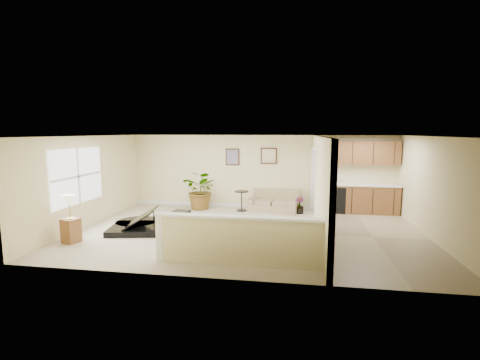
% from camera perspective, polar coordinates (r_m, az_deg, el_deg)
% --- Properties ---
extents(floor, '(9.00, 9.00, 0.00)m').
position_cam_1_polar(floor, '(9.24, 1.37, -8.49)').
color(floor, '#C0B295').
rests_on(floor, ground).
extents(back_wall, '(9.00, 0.04, 2.50)m').
position_cam_1_polar(back_wall, '(11.92, 3.29, 1.36)').
color(back_wall, beige).
rests_on(back_wall, floor).
extents(front_wall, '(9.00, 0.04, 2.50)m').
position_cam_1_polar(front_wall, '(6.06, -2.35, -5.08)').
color(front_wall, beige).
rests_on(front_wall, floor).
extents(left_wall, '(0.04, 6.00, 2.50)m').
position_cam_1_polar(left_wall, '(10.54, -23.64, -0.16)').
color(left_wall, beige).
rests_on(left_wall, floor).
extents(right_wall, '(0.04, 6.00, 2.50)m').
position_cam_1_polar(right_wall, '(9.50, 29.41, -1.35)').
color(right_wall, beige).
rests_on(right_wall, floor).
extents(ceiling, '(9.00, 6.00, 0.04)m').
position_cam_1_polar(ceiling, '(8.87, 1.42, 7.20)').
color(ceiling, silver).
rests_on(ceiling, back_wall).
extents(kitchen_vinyl, '(2.70, 6.00, 0.01)m').
position_cam_1_polar(kitchen_vinyl, '(9.38, 21.05, -8.76)').
color(kitchen_vinyl, '#998C68').
rests_on(kitchen_vinyl, floor).
extents(interior_partition, '(0.18, 5.99, 2.50)m').
position_cam_1_polar(interior_partition, '(9.17, 12.83, -1.01)').
color(interior_partition, beige).
rests_on(interior_partition, floor).
extents(pony_half_wall, '(3.42, 0.22, 1.00)m').
position_cam_1_polar(pony_half_wall, '(6.90, -0.54, -9.73)').
color(pony_half_wall, beige).
rests_on(pony_half_wall, floor).
extents(left_window, '(0.05, 2.15, 1.45)m').
position_cam_1_polar(left_window, '(10.10, -25.15, 0.56)').
color(left_window, white).
rests_on(left_window, left_wall).
extents(wall_art_left, '(0.48, 0.04, 0.58)m').
position_cam_1_polar(wall_art_left, '(11.98, -1.24, 3.80)').
color(wall_art_left, '#391E15').
rests_on(wall_art_left, back_wall).
extents(wall_mirror, '(0.55, 0.04, 0.55)m').
position_cam_1_polar(wall_mirror, '(11.82, 4.75, 3.97)').
color(wall_mirror, '#391E15').
rests_on(wall_mirror, back_wall).
extents(kitchen_cabinets, '(2.36, 0.65, 2.33)m').
position_cam_1_polar(kitchen_cabinets, '(11.83, 18.71, -0.96)').
color(kitchen_cabinets, brown).
rests_on(kitchen_cabinets, floor).
extents(piano, '(1.80, 1.83, 1.32)m').
position_cam_1_polar(piano, '(9.67, -16.40, -4.71)').
color(piano, black).
rests_on(piano, floor).
extents(piano_bench, '(0.51, 0.86, 0.55)m').
position_cam_1_polar(piano_bench, '(9.19, -10.22, -6.94)').
color(piano_bench, black).
rests_on(piano_bench, floor).
extents(loveseat, '(1.78, 1.21, 0.92)m').
position_cam_1_polar(loveseat, '(11.66, 5.60, -3.30)').
color(loveseat, tan).
rests_on(loveseat, floor).
extents(accent_table, '(0.46, 0.46, 0.67)m').
position_cam_1_polar(accent_table, '(11.51, 0.26, -3.01)').
color(accent_table, black).
rests_on(accent_table, floor).
extents(palm_plant, '(1.43, 1.32, 1.32)m').
position_cam_1_polar(palm_plant, '(11.80, -6.32, -1.71)').
color(palm_plant, black).
rests_on(palm_plant, floor).
extents(small_plant, '(0.39, 0.39, 0.53)m').
position_cam_1_polar(small_plant, '(11.37, 9.69, -4.30)').
color(small_plant, black).
rests_on(small_plant, floor).
extents(lamp_stand, '(0.42, 0.42, 1.15)m').
position_cam_1_polar(lamp_stand, '(9.18, -26.06, -6.28)').
color(lamp_stand, brown).
rests_on(lamp_stand, floor).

